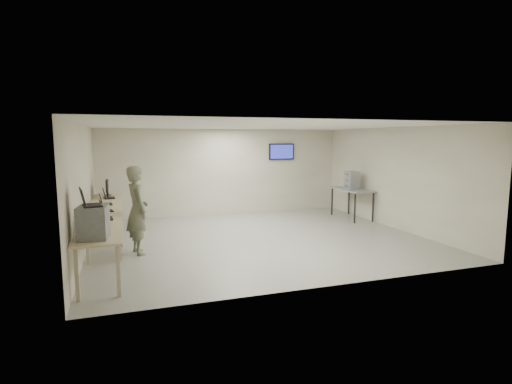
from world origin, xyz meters
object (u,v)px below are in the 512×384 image
object	(u,v)px
workbench	(105,214)
side_table	(352,191)
equipment_box	(93,222)
soldier	(137,210)

from	to	relation	value
workbench	side_table	world-z (taller)	side_table
equipment_box	workbench	bearing A→B (deg)	94.94
workbench	equipment_box	world-z (taller)	equipment_box
workbench	equipment_box	distance (m)	2.56
equipment_box	side_table	xyz separation A→B (m)	(7.25, 4.03, -0.30)
workbench	side_table	distance (m)	7.34
soldier	side_table	size ratio (longest dim) A/B	1.23
soldier	side_table	world-z (taller)	soldier
workbench	soldier	xyz separation A→B (m)	(0.68, -0.43, 0.13)
workbench	soldier	world-z (taller)	soldier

